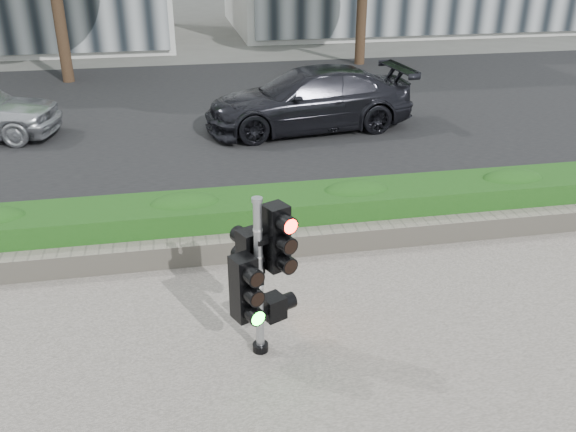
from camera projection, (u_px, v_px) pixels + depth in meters
The scene contains 7 objects.
ground at pixel (295, 331), 7.45m from camera, with size 120.00×120.00×0.00m, color #51514C.
road at pixel (222, 112), 16.33m from camera, with size 60.00×13.00×0.02m, color black.
curb at pixel (258, 218), 10.22m from camera, with size 60.00×0.25×0.12m, color gray.
stone_wall at pixel (270, 245), 9.05m from camera, with size 12.00×0.32×0.34m, color gray.
hedge at pixel (263, 216), 9.56m from camera, with size 12.00×1.00×0.68m, color #337825.
traffic_signal at pixel (259, 269), 6.63m from camera, with size 0.70×0.63×1.93m.
car_dark at pixel (309, 99), 14.64m from camera, with size 2.03×5.00×1.45m, color black.
Camera 1 is at (-1.24, -6.01, 4.44)m, focal length 38.00 mm.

